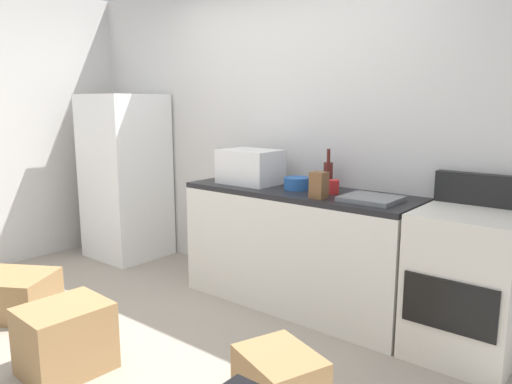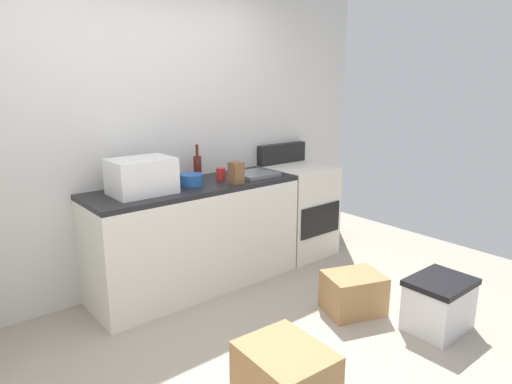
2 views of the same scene
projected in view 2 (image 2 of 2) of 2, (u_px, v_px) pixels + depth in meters
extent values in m
plane|color=#9E9384|center=(260.00, 363.00, 2.87)|extent=(6.00, 6.00, 0.00)
cube|color=silver|center=(139.00, 135.00, 3.71)|extent=(5.00, 0.10, 2.60)
cube|color=silver|center=(196.00, 238.00, 3.85)|extent=(1.80, 0.60, 0.86)
cube|color=black|center=(194.00, 187.00, 3.74)|extent=(1.80, 0.60, 0.04)
cube|color=silver|center=(298.00, 210.00, 4.60)|extent=(0.60, 0.60, 0.90)
cube|color=black|center=(321.00, 220.00, 4.38)|extent=(0.52, 0.02, 0.30)
cube|color=black|center=(282.00, 153.00, 4.66)|extent=(0.60, 0.08, 0.20)
cube|color=white|center=(142.00, 176.00, 3.41)|extent=(0.46, 0.34, 0.27)
cube|color=slate|center=(255.00, 174.00, 4.06)|extent=(0.36, 0.32, 0.03)
cylinder|color=#591E19|center=(198.00, 167.00, 3.92)|extent=(0.07, 0.07, 0.20)
cylinder|color=#591E19|center=(197.00, 150.00, 3.89)|extent=(0.03, 0.03, 0.10)
cylinder|color=red|center=(221.00, 174.00, 3.91)|extent=(0.08, 0.08, 0.10)
cube|color=brown|center=(236.00, 173.00, 3.75)|extent=(0.10, 0.10, 0.18)
cylinder|color=#2659A5|center=(191.00, 180.00, 3.71)|extent=(0.19, 0.19, 0.09)
cube|color=#A37A4C|center=(353.00, 293.00, 3.47)|extent=(0.51, 0.46, 0.30)
cube|color=#A37A4C|center=(285.00, 383.00, 2.37)|extent=(0.42, 0.49, 0.40)
cube|color=silver|center=(438.00, 307.00, 3.22)|extent=(0.44, 0.34, 0.34)
cube|color=black|center=(441.00, 282.00, 3.18)|extent=(0.46, 0.36, 0.04)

